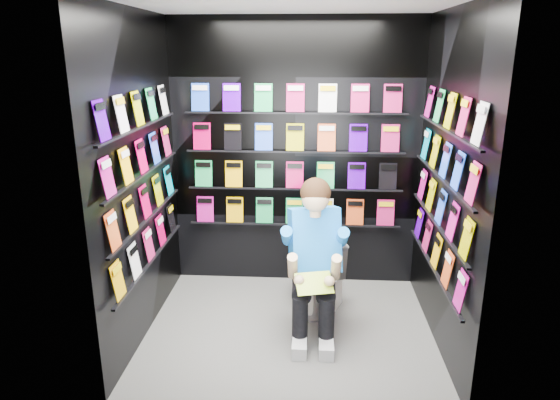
{
  "coord_description": "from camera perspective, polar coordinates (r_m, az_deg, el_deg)",
  "views": [
    {
      "loc": [
        0.16,
        -3.76,
        2.28
      ],
      "look_at": [
        -0.09,
        0.15,
        1.11
      ],
      "focal_mm": 32.0,
      "sensor_mm": 36.0,
      "label": 1
    }
  ],
  "objects": [
    {
      "name": "toilet",
      "position": [
        4.62,
        3.85,
        -7.84
      ],
      "size": [
        0.59,
        0.83,
        0.73
      ],
      "primitive_type": "imported",
      "rotation": [
        0.0,
        0.0,
        3.38
      ],
      "color": "white",
      "rests_on": "floor"
    },
    {
      "name": "wall_front",
      "position": [
        2.93,
        0.36,
        -2.87
      ],
      "size": [
        2.4,
        0.04,
        2.6
      ],
      "primitive_type": "cube",
      "color": "black",
      "rests_on": "floor"
    },
    {
      "name": "ceiling",
      "position": [
        3.78,
        1.34,
        21.53
      ],
      "size": [
        2.4,
        2.4,
        0.0
      ],
      "primitive_type": "plane",
      "color": "white",
      "rests_on": "floor"
    },
    {
      "name": "longbox_lid",
      "position": [
        4.57,
        5.16,
        -8.96
      ],
      "size": [
        0.36,
        0.47,
        0.03
      ],
      "primitive_type": "cube",
      "rotation": [
        0.0,
        0.0,
        -0.36
      ],
      "color": "white",
      "rests_on": "longbox"
    },
    {
      "name": "comics_right",
      "position": [
        4.01,
        18.15,
        1.76
      ],
      "size": [
        0.06,
        1.7,
        1.37
      ],
      "primitive_type": null,
      "color": "#B81B5F",
      "rests_on": "wall_right"
    },
    {
      "name": "wall_left",
      "position": [
        4.12,
        -15.74,
        2.26
      ],
      "size": [
        0.04,
        2.0,
        2.6
      ],
      "primitive_type": "cube",
      "color": "black",
      "rests_on": "floor"
    },
    {
      "name": "reader",
      "position": [
        4.1,
        3.96,
        -4.72
      ],
      "size": [
        0.72,
        0.9,
        1.47
      ],
      "primitive_type": null,
      "rotation": [
        0.0,
        0.0,
        0.24
      ],
      "color": "blue",
      "rests_on": "toilet"
    },
    {
      "name": "longbox",
      "position": [
        4.65,
        5.11,
        -10.74
      ],
      "size": [
        0.34,
        0.44,
        0.29
      ],
      "primitive_type": "cube",
      "rotation": [
        0.0,
        0.0,
        -0.36
      ],
      "color": "white",
      "rests_on": "floor"
    },
    {
      "name": "floor",
      "position": [
        4.4,
        1.1,
        -14.54
      ],
      "size": [
        2.4,
        2.4,
        0.0
      ],
      "primitive_type": "plane",
      "color": "#5D5C5A",
      "rests_on": "ground"
    },
    {
      "name": "wall_right",
      "position": [
        4.02,
        18.56,
        1.68
      ],
      "size": [
        0.04,
        2.0,
        2.6
      ],
      "primitive_type": "cube",
      "color": "black",
      "rests_on": "floor"
    },
    {
      "name": "wall_back",
      "position": [
        4.86,
        1.73,
        5.04
      ],
      "size": [
        2.4,
        0.04,
        2.6
      ],
      "primitive_type": "cube",
      "color": "black",
      "rests_on": "floor"
    },
    {
      "name": "held_comic",
      "position": [
        3.87,
        3.91,
        -9.47
      ],
      "size": [
        0.31,
        0.23,
        0.12
      ],
      "primitive_type": "cube",
      "rotation": [
        -0.96,
        0.0,
        0.24
      ],
      "color": "green",
      "rests_on": "reader"
    },
    {
      "name": "comics_left",
      "position": [
        4.1,
        -15.35,
        2.33
      ],
      "size": [
        0.06,
        1.7,
        1.37
      ],
      "primitive_type": null,
      "color": "#B81B5F",
      "rests_on": "wall_left"
    },
    {
      "name": "comics_back",
      "position": [
        4.83,
        1.71,
        5.03
      ],
      "size": [
        2.1,
        0.06,
        1.37
      ],
      "primitive_type": null,
      "color": "#B81B5F",
      "rests_on": "wall_back"
    }
  ]
}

